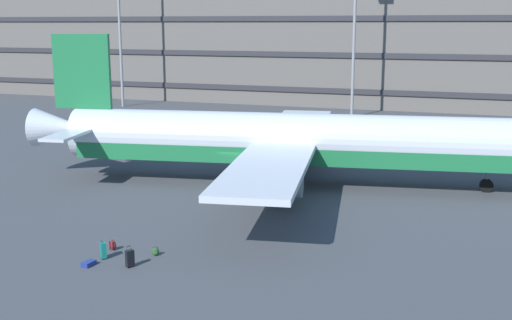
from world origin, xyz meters
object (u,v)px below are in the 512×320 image
(airliner, at_px, (295,141))
(backpack_black, at_px, (155,252))
(suitcase_scuffed, at_px, (89,263))
(suitcase_navy, at_px, (130,258))
(backpack_laid_flat, at_px, (113,245))
(suitcase_red, at_px, (103,250))

(airliner, bearing_deg, backpack_black, -98.15)
(airliner, xyz_separation_m, suitcase_scuffed, (-4.64, -18.56, -3.00))
(suitcase_navy, distance_m, backpack_black, 1.84)
(suitcase_navy, xyz_separation_m, suitcase_scuffed, (-1.93, -0.50, -0.33))
(airliner, xyz_separation_m, backpack_laid_flat, (-4.73, -16.28, -2.86))
(suitcase_navy, height_order, backpack_laid_flat, suitcase_navy)
(suitcase_navy, bearing_deg, backpack_black, 78.03)
(suitcase_red, bearing_deg, suitcase_navy, -17.17)
(suitcase_scuffed, bearing_deg, backpack_laid_flat, 92.47)
(suitcase_scuffed, relative_size, backpack_black, 1.58)
(suitcase_red, distance_m, backpack_black, 2.51)
(suitcase_red, xyz_separation_m, backpack_black, (2.18, 1.23, -0.23))
(backpack_laid_flat, height_order, backpack_black, backpack_laid_flat)
(suitcase_red, bearing_deg, airliner, 75.55)
(suitcase_red, height_order, backpack_black, suitcase_red)
(backpack_laid_flat, xyz_separation_m, backpack_black, (2.40, 0.01, -0.05))
(suitcase_red, relative_size, backpack_black, 1.95)
(backpack_black, bearing_deg, suitcase_navy, -101.97)
(suitcase_scuffed, xyz_separation_m, suitcase_red, (0.13, 1.06, 0.32))
(airliner, relative_size, backpack_laid_flat, 68.75)
(suitcase_scuffed, relative_size, backpack_laid_flat, 1.29)
(suitcase_scuffed, xyz_separation_m, backpack_black, (2.31, 2.29, 0.09))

